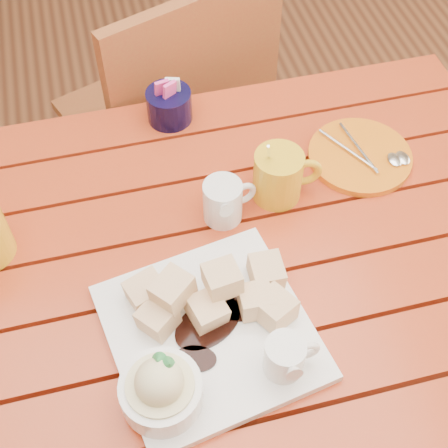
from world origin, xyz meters
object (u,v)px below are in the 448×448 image
object	(u,v)px
coffee_mug_right	(279,175)
table	(209,290)
orange_saucer	(361,156)
chair_far	(175,118)
dessert_plate	(202,341)

from	to	relation	value
coffee_mug_right	table	bearing A→B (deg)	-141.90
orange_saucer	chair_far	world-z (taller)	chair_far
table	orange_saucer	distance (m)	0.38
chair_far	table	bearing A→B (deg)	64.10
table	orange_saucer	world-z (taller)	orange_saucer
table	dessert_plate	xyz separation A→B (m)	(-0.05, -0.16, 0.14)
coffee_mug_right	chair_far	world-z (taller)	chair_far
coffee_mug_right	chair_far	distance (m)	0.58
dessert_plate	orange_saucer	world-z (taller)	dessert_plate
table	orange_saucer	size ratio (longest dim) A/B	6.25
dessert_plate	chair_far	distance (m)	0.81
table	coffee_mug_right	bearing A→B (deg)	33.69
dessert_plate	chair_far	world-z (taller)	chair_far
dessert_plate	orange_saucer	bearing A→B (deg)	39.59
table	coffee_mug_right	xyz separation A→B (m)	(0.15, 0.10, 0.16)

